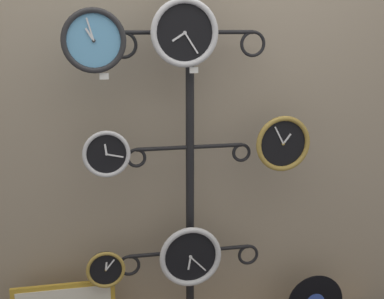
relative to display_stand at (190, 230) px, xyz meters
name	(u,v)px	position (x,y,z in m)	size (l,w,h in m)	color
shop_wall	(184,79)	(0.00, 0.16, 0.75)	(4.40, 0.04, 2.80)	gray
display_stand	(190,230)	(0.00, 0.00, 0.00)	(0.74, 0.42, 1.93)	black
clock_top_left	(94,41)	(-0.44, -0.11, 0.95)	(0.28, 0.04, 0.28)	#60A8DB
clock_top_center	(185,33)	(-0.04, -0.09, 0.98)	(0.31, 0.04, 0.31)	black
clock_middle_left	(106,154)	(-0.41, -0.10, 0.45)	(0.22, 0.04, 0.22)	black
clock_middle_right	(283,143)	(0.44, -0.10, 0.45)	(0.28, 0.04, 0.28)	black
clock_bottom_left	(106,269)	(-0.43, -0.08, -0.14)	(0.19, 0.04, 0.19)	black
clock_bottom_center	(190,256)	(-0.02, -0.10, -0.10)	(0.31, 0.04, 0.31)	black
price_tag_upper	(104,76)	(-0.41, -0.11, 0.80)	(0.04, 0.00, 0.03)	white
price_tag_mid	(194,70)	(0.00, -0.09, 0.82)	(0.04, 0.00, 0.03)	white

